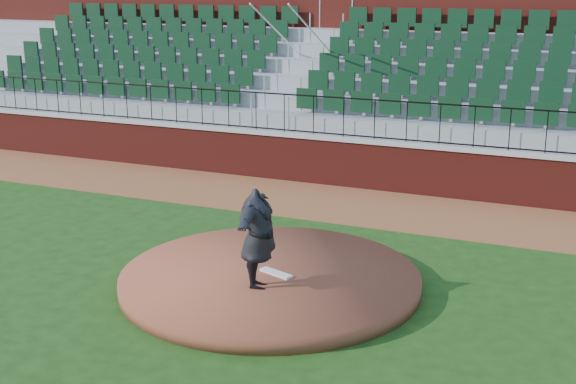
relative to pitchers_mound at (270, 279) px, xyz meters
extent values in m
plane|color=#1A4012|center=(-0.32, 0.03, -0.12)|extent=(90.00, 90.00, 0.00)
cube|color=brown|center=(-0.32, 5.43, -0.12)|extent=(34.00, 3.20, 0.01)
cube|color=maroon|center=(-0.32, 7.03, 0.47)|extent=(34.00, 0.35, 1.20)
cube|color=#B7B7B7|center=(-0.32, 7.03, 1.12)|extent=(34.00, 0.45, 0.10)
cube|color=maroon|center=(-0.32, 12.55, 2.62)|extent=(34.00, 0.50, 5.50)
cylinder|color=brown|center=(0.00, 0.00, 0.00)|extent=(5.27, 5.27, 0.25)
cube|color=white|center=(0.12, -0.02, 0.15)|extent=(0.67, 0.37, 0.04)
imported|color=black|center=(0.09, -0.66, 0.98)|extent=(1.16, 2.18, 1.71)
camera|label=1|loc=(5.33, -11.51, 5.10)|focal=48.23mm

